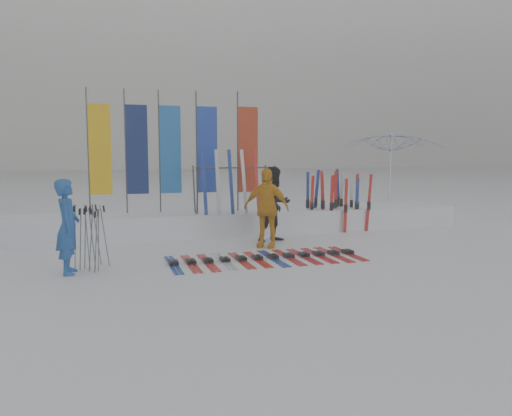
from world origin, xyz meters
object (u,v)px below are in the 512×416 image
object	(u,v)px
person_yellow	(266,208)
tent_canopy	(391,176)
ski_row	(265,257)
ski_rack	(234,183)
person_black	(275,204)
person_blue	(68,227)

from	to	relation	value
person_yellow	tent_canopy	xyz separation A→B (m)	(5.15, 3.01, 0.53)
ski_row	ski_rack	world-z (taller)	ski_rack
person_yellow	person_black	bearing A→B (deg)	90.64
person_black	ski_rack	distance (m)	1.50
person_yellow	ski_row	bearing A→B (deg)	-74.00
person_blue	tent_canopy	size ratio (longest dim) A/B	0.53
person_blue	ski_row	bearing A→B (deg)	-85.97
person_blue	person_yellow	size ratio (longest dim) A/B	0.94
person_black	ski_rack	world-z (taller)	ski_rack
tent_canopy	ski_rack	xyz separation A→B (m)	(-5.44, -1.13, -0.06)
person_blue	person_black	size ratio (longest dim) A/B	0.93
person_black	person_yellow	size ratio (longest dim) A/B	1.01
person_blue	ski_rack	bearing A→B (deg)	-48.14
tent_canopy	ski_row	xyz separation A→B (m)	(-5.58, -4.26, -1.41)
person_black	ski_row	distance (m)	2.26
person_blue	tent_canopy	distance (m)	10.33
person_yellow	ski_rack	xyz separation A→B (m)	(-0.28, 1.88, 0.47)
person_blue	ski_row	world-z (taller)	person_blue
person_blue	tent_canopy	xyz separation A→B (m)	(9.33, 4.40, 0.59)
person_black	person_yellow	world-z (taller)	person_black
person_blue	ski_row	size ratio (longest dim) A/B	0.44
person_black	ski_rack	bearing A→B (deg)	100.23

